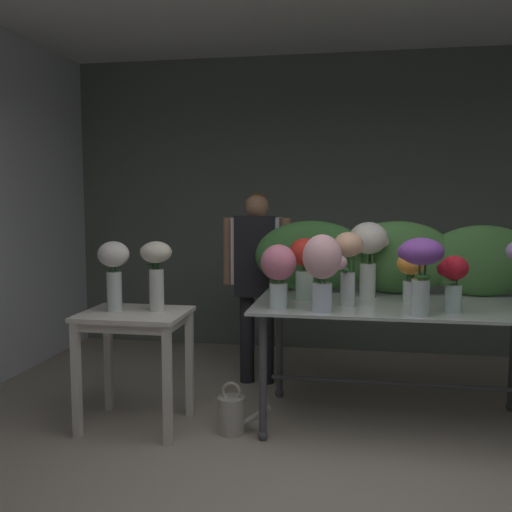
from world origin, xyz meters
TOP-DOWN VIEW (x-y plane):
  - ground_plane at (0.00, 1.69)m, footprint 7.47×7.47m
  - wall_back at (0.00, 3.38)m, footprint 5.74×0.12m
  - display_table_glass at (0.36, 1.44)m, footprint 1.89×1.00m
  - side_table_white at (-1.36, 1.11)m, footprint 0.69×0.56m
  - florist at (-0.72, 2.15)m, footprint 0.57×0.24m
  - foliage_backdrop at (0.31, 1.82)m, footprint 2.03×0.26m
  - vase_sunset_ranunculus at (0.45, 1.47)m, footprint 0.19×0.19m
  - vase_peach_stock at (0.03, 1.29)m, footprint 0.20×0.19m
  - vase_violet_anemones at (0.46, 1.04)m, footprint 0.27×0.26m
  - vase_scarlet_carnations at (-0.27, 1.46)m, footprint 0.25×0.22m
  - vase_ivory_snapdragons at (0.17, 1.64)m, footprint 0.28×0.26m
  - vase_crimson_lilies at (0.67, 1.19)m, footprint 0.19×0.17m
  - vase_rosy_hydrangea at (-0.40, 1.13)m, footprint 0.23×0.22m
  - vase_blush_tulips at (-0.12, 1.06)m, footprint 0.27×0.24m
  - vase_white_roses_tall at (-1.50, 1.11)m, footprint 0.21×0.21m
  - vase_cream_lisianthus_tall at (-1.22, 1.16)m, footprint 0.22×0.21m
  - watering_can at (-0.70, 1.11)m, footprint 0.35×0.18m

SIDE VIEW (x-z plane):
  - ground_plane at x=0.00m, z-range 0.00..0.00m
  - watering_can at x=-0.70m, z-range -0.05..0.30m
  - side_table_white at x=-1.36m, z-range 0.28..1.06m
  - display_table_glass at x=0.36m, z-range 0.30..1.14m
  - florist at x=-0.72m, z-range 0.18..1.76m
  - vase_sunset_ranunculus at x=0.45m, z-range 0.88..1.21m
  - vase_crimson_lilies at x=0.67m, z-range 0.87..1.22m
  - vase_cream_lisianthus_tall at x=-1.22m, z-range 0.84..1.31m
  - vase_white_roses_tall at x=-1.50m, z-range 0.85..1.31m
  - vase_rosy_hydrangea at x=-0.40m, z-range 0.88..1.29m
  - vase_scarlet_carnations at x=-0.27m, z-range 0.88..1.30m
  - foliage_backdrop at x=0.31m, z-range 0.83..1.37m
  - vase_blush_tulips at x=-0.12m, z-range 0.89..1.37m
  - vase_peach_stock at x=0.03m, z-range 0.90..1.38m
  - vase_violet_anemones at x=0.46m, z-range 0.92..1.38m
  - vase_ivory_snapdragons at x=0.17m, z-range 0.93..1.46m
  - wall_back at x=0.00m, z-range 0.00..2.94m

